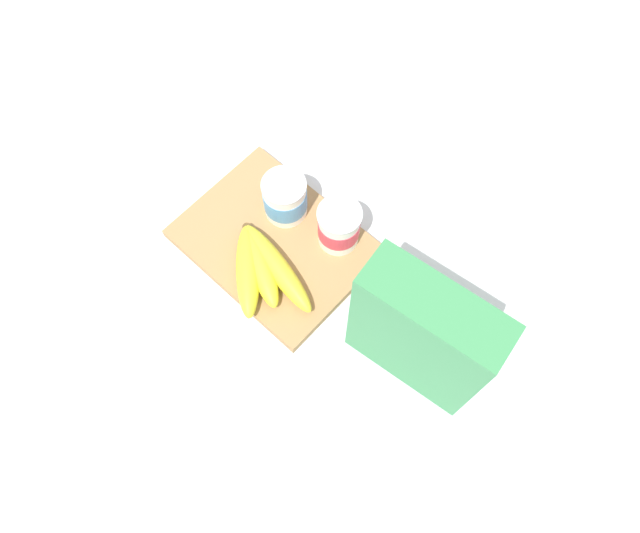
{
  "coord_description": "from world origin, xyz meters",
  "views": [
    {
      "loc": [
        0.36,
        -0.28,
        0.93
      ],
      "look_at": [
        0.1,
        0.0,
        0.07
      ],
      "focal_mm": 34.3,
      "sensor_mm": 36.0,
      "label": 1
    }
  ],
  "objects_px": {
    "cutting_board": "(275,243)",
    "banana_bunch": "(262,268)",
    "yogurt_cup_front": "(285,198)",
    "cereal_box": "(424,334)",
    "yogurt_cup_back": "(339,226)"
  },
  "relations": [
    {
      "from": "cutting_board",
      "to": "cereal_box",
      "type": "distance_m",
      "value": 0.32
    },
    {
      "from": "cutting_board",
      "to": "banana_bunch",
      "type": "distance_m",
      "value": 0.07
    },
    {
      "from": "cereal_box",
      "to": "yogurt_cup_front",
      "type": "distance_m",
      "value": 0.33
    },
    {
      "from": "yogurt_cup_front",
      "to": "banana_bunch",
      "type": "relative_size",
      "value": 0.42
    },
    {
      "from": "cutting_board",
      "to": "yogurt_cup_front",
      "type": "bearing_deg",
      "value": 115.51
    },
    {
      "from": "cutting_board",
      "to": "yogurt_cup_back",
      "type": "relative_size",
      "value": 3.58
    },
    {
      "from": "cereal_box",
      "to": "yogurt_cup_front",
      "type": "height_order",
      "value": "cereal_box"
    },
    {
      "from": "cutting_board",
      "to": "yogurt_cup_back",
      "type": "height_order",
      "value": "yogurt_cup_back"
    },
    {
      "from": "banana_bunch",
      "to": "cereal_box",
      "type": "bearing_deg",
      "value": 12.29
    },
    {
      "from": "cereal_box",
      "to": "cutting_board",
      "type": "bearing_deg",
      "value": 173.82
    },
    {
      "from": "cereal_box",
      "to": "banana_bunch",
      "type": "height_order",
      "value": "cereal_box"
    },
    {
      "from": "yogurt_cup_front",
      "to": "yogurt_cup_back",
      "type": "height_order",
      "value": "yogurt_cup_back"
    },
    {
      "from": "cutting_board",
      "to": "banana_bunch",
      "type": "xyz_separation_m",
      "value": [
        0.03,
        -0.05,
        0.03
      ]
    },
    {
      "from": "cutting_board",
      "to": "yogurt_cup_front",
      "type": "distance_m",
      "value": 0.08
    },
    {
      "from": "cutting_board",
      "to": "yogurt_cup_front",
      "type": "height_order",
      "value": "yogurt_cup_front"
    }
  ]
}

